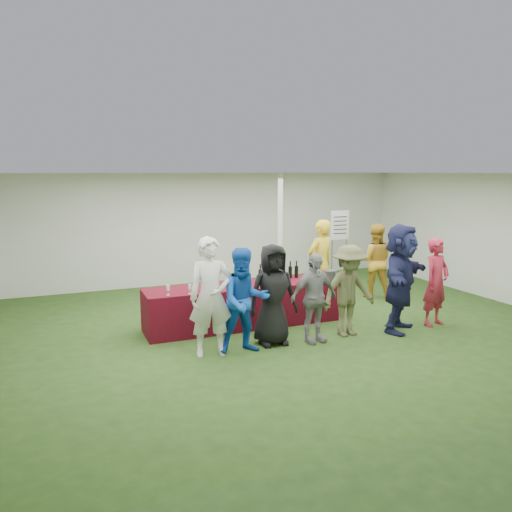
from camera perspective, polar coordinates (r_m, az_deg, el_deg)
name	(u,v)px	position (r m, az deg, el deg)	size (l,w,h in m)	color
ground	(282,326)	(9.06, 3.03, -7.94)	(60.00, 60.00, 0.00)	#284719
tent	(280,241)	(10.03, 2.76, 1.70)	(10.00, 10.00, 10.00)	white
serving_table	(246,305)	(8.98, -1.19, -5.60)	(3.60, 0.80, 0.75)	#540D1D
wine_bottles	(277,273)	(9.25, 2.46, -1.98)	(0.84, 0.13, 0.32)	black
wine_glasses	(231,283)	(8.50, -2.90, -3.10)	(2.76, 0.18, 0.16)	silver
water_bottle	(245,278)	(8.94, -1.29, -2.50)	(0.07, 0.07, 0.23)	silver
bar_towel	(317,276)	(9.54, 7.01, -2.34)	(0.25, 0.18, 0.03)	white
dump_bucket	(329,275)	(9.35, 8.37, -2.15)	(0.27, 0.27, 0.18)	slate
wine_list_sign	(340,231)	(12.28, 9.54, 2.88)	(0.50, 0.03, 1.80)	slate
staff_pourer	(320,264)	(10.14, 7.36, -0.89)	(0.65, 0.43, 1.79)	gold
staff_back	(374,261)	(11.16, 13.38, -0.54)	(0.79, 0.61, 1.62)	gold
customer_0	(211,297)	(7.45, -5.19, -4.68)	(0.65, 0.43, 1.79)	silver
customer_1	(245,301)	(7.55, -1.31, -5.15)	(0.78, 0.61, 1.61)	#134CB0
customer_2	(273,295)	(7.92, 1.94, -4.42)	(0.79, 0.51, 1.62)	black
customer_3	(314,298)	(8.08, 6.62, -4.78)	(0.86, 0.36, 1.46)	gray
customer_4	(349,291)	(8.47, 10.55, -3.92)	(1.00, 0.57, 1.54)	brown
customer_5	(400,278)	(8.89, 16.18, -2.43)	(1.73, 0.55, 1.87)	#1A1D44
customer_6	(436,282)	(9.45, 19.89, -2.81)	(0.58, 0.38, 1.58)	#AB2236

